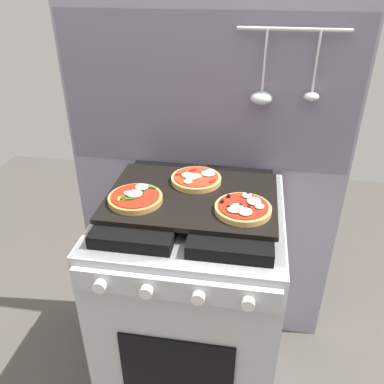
{
  "coord_description": "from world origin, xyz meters",
  "views": [
    {
      "loc": [
        0.18,
        -1.09,
        1.56
      ],
      "look_at": [
        0.0,
        0.0,
        0.93
      ],
      "focal_mm": 37.31,
      "sensor_mm": 36.0,
      "label": 1
    }
  ],
  "objects_px": {
    "baking_tray": "(192,197)",
    "stove": "(192,301)",
    "pizza_right": "(243,208)",
    "pizza_center": "(197,179)",
    "pizza_left": "(135,198)"
  },
  "relations": [
    {
      "from": "baking_tray",
      "to": "stove",
      "type": "bearing_deg",
      "value": -90.0
    },
    {
      "from": "pizza_right",
      "to": "pizza_center",
      "type": "relative_size",
      "value": 1.0
    },
    {
      "from": "pizza_right",
      "to": "baking_tray",
      "type": "bearing_deg",
      "value": 155.59
    },
    {
      "from": "baking_tray",
      "to": "pizza_right",
      "type": "xyz_separation_m",
      "value": [
        0.17,
        -0.08,
        0.02
      ]
    },
    {
      "from": "baking_tray",
      "to": "pizza_center",
      "type": "height_order",
      "value": "pizza_center"
    },
    {
      "from": "pizza_right",
      "to": "pizza_center",
      "type": "bearing_deg",
      "value": 134.82
    },
    {
      "from": "stove",
      "to": "baking_tray",
      "type": "height_order",
      "value": "baking_tray"
    },
    {
      "from": "pizza_left",
      "to": "stove",
      "type": "bearing_deg",
      "value": 21.3
    },
    {
      "from": "baking_tray",
      "to": "pizza_center",
      "type": "relative_size",
      "value": 3.18
    },
    {
      "from": "pizza_center",
      "to": "pizza_right",
      "type": "bearing_deg",
      "value": -45.18
    },
    {
      "from": "pizza_right",
      "to": "pizza_center",
      "type": "distance_m",
      "value": 0.23
    },
    {
      "from": "pizza_center",
      "to": "pizza_left",
      "type": "bearing_deg",
      "value": -137.93
    },
    {
      "from": "stove",
      "to": "baking_tray",
      "type": "relative_size",
      "value": 1.67
    },
    {
      "from": "stove",
      "to": "pizza_center",
      "type": "xyz_separation_m",
      "value": [
        0.0,
        0.09,
        0.48
      ]
    },
    {
      "from": "pizza_left",
      "to": "pizza_center",
      "type": "height_order",
      "value": "same"
    }
  ]
}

